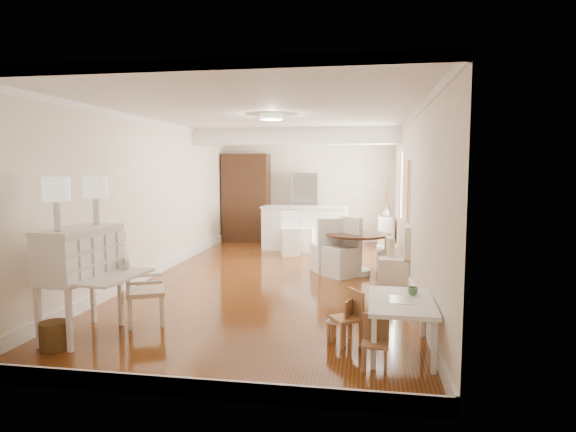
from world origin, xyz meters
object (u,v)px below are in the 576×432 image
(fridge, at_px, (318,208))
(sideboard, at_px, (385,233))
(dining_table, at_px, (357,254))
(gustavian_armchair, at_px, (145,290))
(slip_chair_far, at_px, (326,244))
(wicker_basket, at_px, (54,336))
(slip_chair_near, at_px, (342,247))
(bar_stool_left, at_px, (290,234))
(kids_chair_a, at_px, (346,317))
(pantry_cabinet, at_px, (246,198))
(kids_table, at_px, (401,326))
(breakfast_counter, at_px, (305,228))
(kids_chair_c, at_px, (375,343))
(secretary_bureau, at_px, (81,282))
(kids_chair_b, at_px, (340,320))
(bar_stool_right, at_px, (307,233))

(fridge, distance_m, sideboard, 1.90)
(dining_table, bearing_deg, gustavian_armchair, -128.28)
(fridge, bearing_deg, slip_chair_far, -81.66)
(wicker_basket, height_order, sideboard, sideboard)
(gustavian_armchair, xyz_separation_m, slip_chair_far, (1.98, 3.43, 0.09))
(slip_chair_near, bearing_deg, bar_stool_left, 168.71)
(kids_chair_a, relative_size, pantry_cabinet, 0.26)
(sideboard, bearing_deg, fridge, 158.73)
(wicker_basket, height_order, kids_table, kids_table)
(kids_chair_a, bearing_deg, breakfast_counter, 158.39)
(kids_chair_c, xyz_separation_m, slip_chair_near, (-0.52, 3.98, 0.26))
(slip_chair_near, distance_m, pantry_cabinet, 4.74)
(gustavian_armchair, xyz_separation_m, bar_stool_left, (1.05, 4.94, 0.07))
(gustavian_armchair, distance_m, slip_chair_near, 3.81)
(kids_chair_a, relative_size, breakfast_counter, 0.30)
(gustavian_armchair, xyz_separation_m, kids_table, (3.07, -0.43, -0.14))
(wicker_basket, relative_size, dining_table, 0.27)
(kids_table, relative_size, pantry_cabinet, 0.49)
(breakfast_counter, height_order, pantry_cabinet, pantry_cabinet)
(dining_table, bearing_deg, fridge, 106.41)
(gustavian_armchair, distance_m, wicker_basket, 1.16)
(slip_chair_far, distance_m, pantry_cabinet, 4.26)
(breakfast_counter, relative_size, bar_stool_left, 2.09)
(kids_chair_c, distance_m, pantry_cabinet, 8.51)
(slip_chair_far, height_order, sideboard, slip_chair_far)
(slip_chair_far, bearing_deg, kids_chair_a, 73.14)
(secretary_bureau, height_order, pantry_cabinet, pantry_cabinet)
(kids_chair_b, height_order, dining_table, dining_table)
(breakfast_counter, distance_m, fridge, 1.14)
(secretary_bureau, distance_m, slip_chair_near, 4.55)
(kids_chair_b, xyz_separation_m, breakfast_counter, (-1.15, 6.06, 0.26))
(kids_table, relative_size, slip_chair_near, 1.06)
(bar_stool_right, xyz_separation_m, pantry_cabinet, (-1.78, 1.42, 0.70))
(slip_chair_far, xyz_separation_m, fridge, (-0.50, 3.42, 0.39))
(secretary_bureau, bearing_deg, kids_chair_c, -0.46)
(bar_stool_right, relative_size, pantry_cabinet, 0.39)
(kids_chair_b, distance_m, bar_stool_right, 5.82)
(kids_chair_c, distance_m, slip_chair_far, 4.45)
(slip_chair_near, distance_m, breakfast_counter, 2.94)
(pantry_cabinet, bearing_deg, kids_table, -64.45)
(gustavian_armchair, relative_size, sideboard, 1.05)
(kids_chair_c, height_order, breakfast_counter, breakfast_counter)
(kids_chair_c, bearing_deg, kids_chair_a, 119.13)
(dining_table, bearing_deg, secretary_bureau, -129.30)
(bar_stool_right, bearing_deg, slip_chair_near, -60.35)
(gustavian_armchair, distance_m, slip_chair_far, 3.96)
(kids_table, bearing_deg, kids_chair_a, 168.09)
(sideboard, bearing_deg, kids_chair_c, -92.85)
(wicker_basket, distance_m, kids_chair_c, 3.39)
(kids_chair_a, xyz_separation_m, bar_stool_left, (-1.44, 5.25, 0.19))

